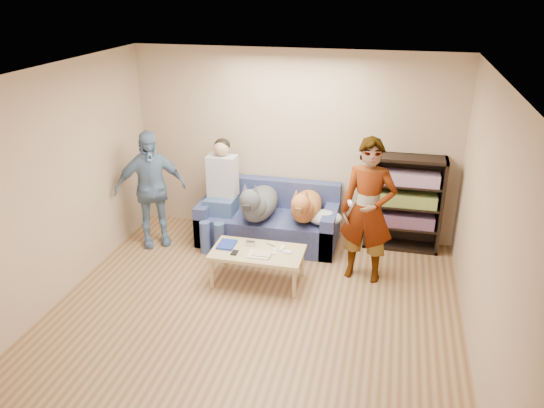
% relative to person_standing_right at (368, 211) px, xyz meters
% --- Properties ---
extents(ground, '(5.00, 5.00, 0.00)m').
position_rel_person_standing_right_xyz_m(ground, '(-1.12, -1.40, -0.89)').
color(ground, brown).
rests_on(ground, ground).
extents(ceiling, '(5.00, 5.00, 0.00)m').
position_rel_person_standing_right_xyz_m(ceiling, '(-1.12, -1.40, 1.71)').
color(ceiling, white).
rests_on(ceiling, ground).
extents(wall_back, '(4.50, 0.00, 4.50)m').
position_rel_person_standing_right_xyz_m(wall_back, '(-1.12, 1.10, 0.41)').
color(wall_back, tan).
rests_on(wall_back, ground).
extents(wall_front, '(4.50, 0.00, 4.50)m').
position_rel_person_standing_right_xyz_m(wall_front, '(-1.12, -3.90, 0.41)').
color(wall_front, tan).
rests_on(wall_front, ground).
extents(wall_left, '(0.00, 5.00, 5.00)m').
position_rel_person_standing_right_xyz_m(wall_left, '(-3.37, -1.40, 0.41)').
color(wall_left, tan).
rests_on(wall_left, ground).
extents(wall_right, '(0.00, 5.00, 5.00)m').
position_rel_person_standing_right_xyz_m(wall_right, '(1.13, -1.40, 0.41)').
color(wall_right, tan).
rests_on(wall_right, ground).
extents(blanket, '(0.46, 0.39, 0.16)m').
position_rel_person_standing_right_xyz_m(blanket, '(-0.58, 0.53, -0.38)').
color(blanket, silver).
rests_on(blanket, sofa).
extents(person_standing_right, '(0.69, 0.50, 1.77)m').
position_rel_person_standing_right_xyz_m(person_standing_right, '(0.00, 0.00, 0.00)').
color(person_standing_right, gray).
rests_on(person_standing_right, ground).
extents(person_standing_left, '(1.01, 0.85, 1.62)m').
position_rel_person_standing_right_xyz_m(person_standing_left, '(-2.91, 0.25, -0.08)').
color(person_standing_left, '#7192B6').
rests_on(person_standing_left, ground).
extents(held_controller, '(0.07, 0.13, 0.03)m').
position_rel_person_standing_right_xyz_m(held_controller, '(-0.20, -0.20, 0.17)').
color(held_controller, white).
rests_on(held_controller, person_standing_right).
extents(notebook_blue, '(0.20, 0.26, 0.03)m').
position_rel_person_standing_right_xyz_m(notebook_blue, '(-1.64, -0.37, -0.45)').
color(notebook_blue, '#1B3198').
rests_on(notebook_blue, coffee_table).
extents(papers, '(0.26, 0.20, 0.02)m').
position_rel_person_standing_right_xyz_m(papers, '(-1.19, -0.52, -0.46)').
color(papers, silver).
rests_on(papers, coffee_table).
extents(magazine, '(0.22, 0.17, 0.01)m').
position_rel_person_standing_right_xyz_m(magazine, '(-1.16, -0.50, -0.45)').
color(magazine, '#BEB798').
rests_on(magazine, coffee_table).
extents(camera_silver, '(0.11, 0.06, 0.05)m').
position_rel_person_standing_right_xyz_m(camera_silver, '(-1.36, -0.30, -0.44)').
color(camera_silver, silver).
rests_on(camera_silver, coffee_table).
extents(controller_a, '(0.04, 0.13, 0.03)m').
position_rel_person_standing_right_xyz_m(controller_a, '(-0.96, -0.32, -0.45)').
color(controller_a, white).
rests_on(controller_a, coffee_table).
extents(controller_b, '(0.09, 0.06, 0.03)m').
position_rel_person_standing_right_xyz_m(controller_b, '(-0.88, -0.40, -0.45)').
color(controller_b, white).
rests_on(controller_b, coffee_table).
extents(headphone_cup_a, '(0.07, 0.07, 0.02)m').
position_rel_person_standing_right_xyz_m(headphone_cup_a, '(-1.04, -0.44, -0.46)').
color(headphone_cup_a, white).
rests_on(headphone_cup_a, coffee_table).
extents(headphone_cup_b, '(0.07, 0.07, 0.02)m').
position_rel_person_standing_right_xyz_m(headphone_cup_b, '(-1.04, -0.36, -0.46)').
color(headphone_cup_b, silver).
rests_on(headphone_cup_b, coffee_table).
extents(pen_orange, '(0.13, 0.06, 0.01)m').
position_rel_person_standing_right_xyz_m(pen_orange, '(-1.26, -0.58, -0.46)').
color(pen_orange, '#C65F1C').
rests_on(pen_orange, coffee_table).
extents(pen_black, '(0.13, 0.08, 0.01)m').
position_rel_person_standing_right_xyz_m(pen_black, '(-1.12, -0.24, -0.46)').
color(pen_black, black).
rests_on(pen_black, coffee_table).
extents(wallet, '(0.07, 0.12, 0.02)m').
position_rel_person_standing_right_xyz_m(wallet, '(-1.49, -0.54, -0.46)').
color(wallet, black).
rests_on(wallet, coffee_table).
extents(sofa, '(1.90, 0.85, 0.82)m').
position_rel_person_standing_right_xyz_m(sofa, '(-1.37, 0.70, -0.61)').
color(sofa, '#515B93').
rests_on(sofa, ground).
extents(person_seated, '(0.40, 0.73, 1.47)m').
position_rel_person_standing_right_xyz_m(person_seated, '(-2.02, 0.57, -0.11)').
color(person_seated, '#3D5E86').
rests_on(person_seated, sofa).
extents(dog_gray, '(0.45, 1.27, 0.65)m').
position_rel_person_standing_right_xyz_m(dog_gray, '(-1.46, 0.46, -0.23)').
color(dog_gray, '#54585F').
rests_on(dog_gray, sofa).
extents(dog_tan, '(0.40, 1.16, 0.58)m').
position_rel_person_standing_right_xyz_m(dog_tan, '(-0.84, 0.57, -0.26)').
color(dog_tan, '#B76338').
rests_on(dog_tan, sofa).
extents(coffee_table, '(1.10, 0.60, 0.42)m').
position_rel_person_standing_right_xyz_m(coffee_table, '(-1.24, -0.42, -0.51)').
color(coffee_table, tan).
rests_on(coffee_table, ground).
extents(bookshelf, '(1.00, 0.34, 1.30)m').
position_rel_person_standing_right_xyz_m(bookshelf, '(0.43, 0.93, -0.21)').
color(bookshelf, black).
rests_on(bookshelf, ground).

